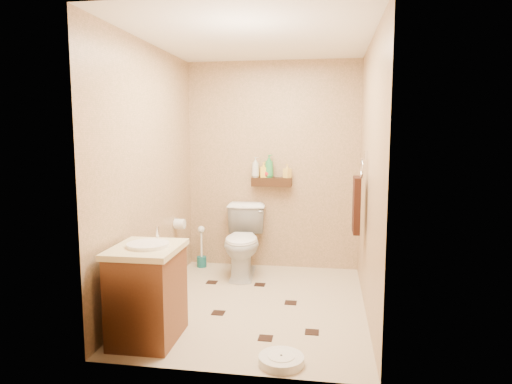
# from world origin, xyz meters

# --- Properties ---
(ground) EXTENTS (2.50, 2.50, 0.00)m
(ground) POSITION_xyz_m (0.00, 0.00, 0.00)
(ground) COLOR tan
(ground) RESTS_ON ground
(wall_back) EXTENTS (2.00, 0.04, 2.40)m
(wall_back) POSITION_xyz_m (0.00, 1.25, 1.20)
(wall_back) COLOR tan
(wall_back) RESTS_ON ground
(wall_front) EXTENTS (2.00, 0.04, 2.40)m
(wall_front) POSITION_xyz_m (0.00, -1.25, 1.20)
(wall_front) COLOR tan
(wall_front) RESTS_ON ground
(wall_left) EXTENTS (0.04, 2.50, 2.40)m
(wall_left) POSITION_xyz_m (-1.00, 0.00, 1.20)
(wall_left) COLOR tan
(wall_left) RESTS_ON ground
(wall_right) EXTENTS (0.04, 2.50, 2.40)m
(wall_right) POSITION_xyz_m (1.00, 0.00, 1.20)
(wall_right) COLOR tan
(wall_right) RESTS_ON ground
(ceiling) EXTENTS (2.00, 2.50, 0.02)m
(ceiling) POSITION_xyz_m (0.00, 0.00, 2.40)
(ceiling) COLOR white
(ceiling) RESTS_ON wall_back
(wall_shelf) EXTENTS (0.46, 0.14, 0.10)m
(wall_shelf) POSITION_xyz_m (0.00, 1.17, 1.02)
(wall_shelf) COLOR #381F0F
(wall_shelf) RESTS_ON wall_back
(floor_accents) EXTENTS (1.21, 1.34, 0.01)m
(floor_accents) POSITION_xyz_m (0.03, -0.06, 0.00)
(floor_accents) COLOR black
(floor_accents) RESTS_ON ground
(toilet) EXTENTS (0.49, 0.79, 0.78)m
(toilet) POSITION_xyz_m (-0.27, 0.83, 0.39)
(toilet) COLOR white
(toilet) RESTS_ON ground
(vanity) EXTENTS (0.50, 0.61, 0.85)m
(vanity) POSITION_xyz_m (-0.70, -0.84, 0.38)
(vanity) COLOR brown
(vanity) RESTS_ON ground
(bathroom_scale) EXTENTS (0.32, 0.32, 0.06)m
(bathroom_scale) POSITION_xyz_m (0.35, -1.07, 0.03)
(bathroom_scale) COLOR white
(bathroom_scale) RESTS_ON ground
(toilet_brush) EXTENTS (0.11, 0.11, 0.49)m
(toilet_brush) POSITION_xyz_m (-0.82, 1.07, 0.17)
(toilet_brush) COLOR #175C5C
(toilet_brush) RESTS_ON ground
(towel_ring) EXTENTS (0.12, 0.30, 0.76)m
(towel_ring) POSITION_xyz_m (0.91, 0.25, 0.95)
(towel_ring) COLOR silver
(towel_ring) RESTS_ON wall_right
(toilet_paper) EXTENTS (0.12, 0.11, 0.12)m
(toilet_paper) POSITION_xyz_m (-0.94, 0.65, 0.60)
(toilet_paper) COLOR white
(toilet_paper) RESTS_ON wall_left
(bottle_a) EXTENTS (0.13, 0.13, 0.24)m
(bottle_a) POSITION_xyz_m (-0.19, 1.17, 1.19)
(bottle_a) COLOR beige
(bottle_a) RESTS_ON wall_shelf
(bottle_b) EXTENTS (0.10, 0.10, 0.18)m
(bottle_b) POSITION_xyz_m (-0.09, 1.17, 1.16)
(bottle_b) COLOR yellow
(bottle_b) RESTS_ON wall_shelf
(bottle_c) EXTENTS (0.11, 0.11, 0.13)m
(bottle_c) POSITION_xyz_m (-0.04, 1.17, 1.14)
(bottle_c) COLOR red
(bottle_c) RESTS_ON wall_shelf
(bottle_d) EXTENTS (0.14, 0.14, 0.26)m
(bottle_d) POSITION_xyz_m (-0.03, 1.17, 1.20)
(bottle_d) COLOR #2F8E47
(bottle_d) RESTS_ON wall_shelf
(bottle_e) EXTENTS (0.10, 0.10, 0.16)m
(bottle_e) POSITION_xyz_m (0.18, 1.17, 1.15)
(bottle_e) COLOR #ECBF4E
(bottle_e) RESTS_ON wall_shelf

